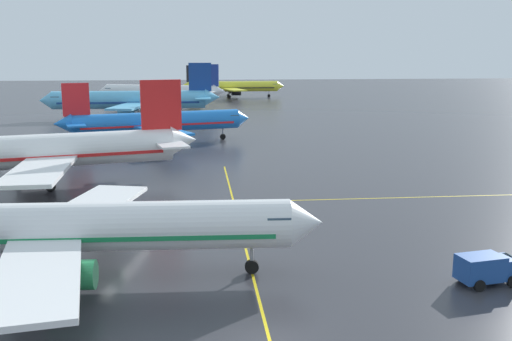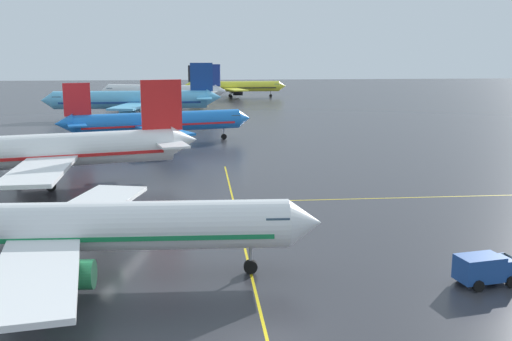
{
  "view_description": "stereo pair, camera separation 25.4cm",
  "coord_description": "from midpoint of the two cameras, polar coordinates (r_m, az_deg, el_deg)",
  "views": [
    {
      "loc": [
        -3.82,
        -30.08,
        15.69
      ],
      "look_at": [
        2.41,
        30.81,
        3.3
      ],
      "focal_mm": 41.63,
      "sensor_mm": 36.0,
      "label": 1
    },
    {
      "loc": [
        -3.57,
        -30.11,
        15.69
      ],
      "look_at": [
        2.41,
        30.81,
        3.3
      ],
      "focal_mm": 41.63,
      "sensor_mm": 36.0,
      "label": 2
    }
  ],
  "objects": [
    {
      "name": "ground_plane",
      "position": [
        34.14,
        1.07,
        -15.92
      ],
      "size": [
        600.0,
        600.0,
        0.0
      ],
      "primitive_type": "plane",
      "color": "#333338"
    },
    {
      "name": "airliner_far_right_stand",
      "position": [
        173.33,
        -9.13,
        7.46
      ],
      "size": [
        37.6,
        32.17,
        12.01
      ],
      "color": "white",
      "rests_on": "ground"
    },
    {
      "name": "airliner_third_row",
      "position": [
        103.68,
        -9.7,
        4.59
      ],
      "size": [
        33.5,
        28.55,
        10.56
      ],
      "color": "blue",
      "rests_on": "ground"
    },
    {
      "name": "airliner_far_left_stand",
      "position": [
        141.9,
        -11.87,
        6.64
      ],
      "size": [
        41.45,
        35.9,
        12.93
      ],
      "color": "#5BB7E5",
      "rests_on": "ground"
    },
    {
      "name": "airliner_distant_taxiway",
      "position": [
        203.66,
        -2.29,
        8.06
      ],
      "size": [
        34.99,
        30.23,
        10.89
      ],
      "color": "yellow",
      "rests_on": "ground"
    },
    {
      "name": "airliner_second_row",
      "position": [
        73.35,
        -20.65,
        1.67
      ],
      "size": [
        38.89,
        33.1,
        12.22
      ],
      "color": "white",
      "rests_on": "ground"
    },
    {
      "name": "taxiway_markings",
      "position": [
        47.23,
        -1.03,
        -7.96
      ],
      "size": [
        134.28,
        71.73,
        0.01
      ],
      "color": "yellow",
      "rests_on": "ground"
    },
    {
      "name": "airliner_front_gate",
      "position": [
        43.19,
        -17.07,
        -5.28
      ],
      "size": [
        34.22,
        29.54,
        10.65
      ],
      "color": "white",
      "rests_on": "ground"
    },
    {
      "name": "service_truck_red_van",
      "position": [
        43.8,
        21.17,
        -8.71
      ],
      "size": [
        4.38,
        2.76,
        2.1
      ],
      "color": "#1E4793",
      "rests_on": "ground"
    }
  ]
}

